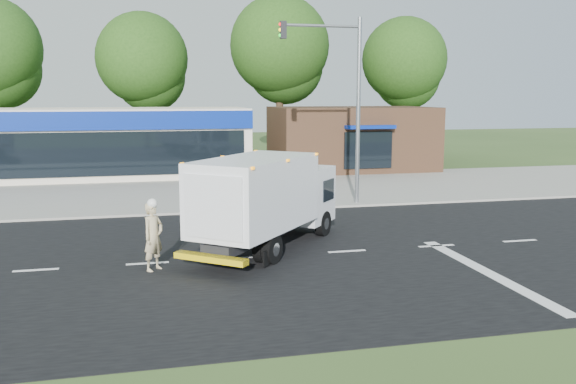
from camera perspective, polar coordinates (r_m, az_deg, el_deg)
name	(u,v)px	position (r m, az deg, el deg)	size (l,w,h in m)	color
ground	(347,252)	(18.95, 5.53, -5.58)	(120.00, 120.00, 0.00)	#385123
road_asphalt	(347,252)	(18.95, 5.53, -5.57)	(60.00, 14.00, 0.02)	black
sidewalk	(287,204)	(26.65, -0.09, -1.12)	(60.00, 2.40, 0.12)	gray
parking_apron	(262,186)	(32.27, -2.41, 0.58)	(60.00, 9.00, 0.02)	gray
lane_markings	(406,260)	(18.21, 10.95, -6.26)	(55.20, 7.00, 0.01)	silver
ems_box_truck	(266,196)	(18.77, -2.05, -0.35)	(5.80, 6.49, 2.96)	black
emergency_worker	(153,236)	(17.09, -12.49, -4.00)	(0.80, 0.82, 2.01)	tan
retail_strip_mall	(92,143)	(37.52, -17.85, 4.43)	(18.00, 6.20, 4.00)	beige
brown_storefront	(352,138)	(39.60, 5.97, 5.02)	(10.00, 6.70, 4.00)	#382316
traffic_signal_pole	(344,91)	(26.29, 5.28, 9.36)	(3.51, 0.25, 8.00)	gray
background_trees	(214,59)	(45.87, -6.91, 12.28)	(36.77, 7.39, 12.10)	#332114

